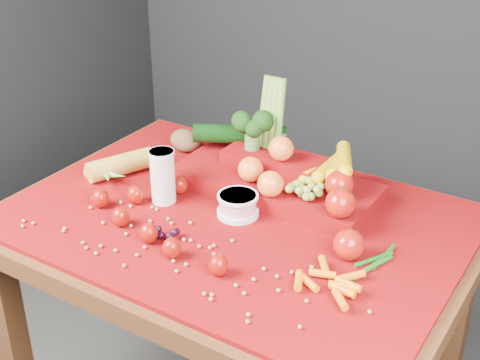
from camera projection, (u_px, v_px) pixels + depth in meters
The scene contains 12 objects.
table at pixel (236, 253), 1.64m from camera, with size 1.10×0.80×0.75m.
red_cloth at pixel (236, 218), 1.59m from camera, with size 1.05×0.75×0.01m, color #6D0703.
milk_glass at pixel (163, 175), 1.62m from camera, with size 0.06×0.06×0.14m.
yogurt_bowl at pixel (238, 204), 1.58m from camera, with size 0.10×0.10×0.05m.
strawberry_scatter at pixel (152, 217), 1.53m from camera, with size 0.44×0.28×0.05m.
dark_grape_cluster at pixel (165, 233), 1.50m from camera, with size 0.06×0.05×0.03m, color black, non-canonical shape.
soybean_scatter at pixel (185, 254), 1.44m from camera, with size 0.84×0.24×0.01m, color olive, non-canonical shape.
corn_ear at pixel (111, 171), 1.75m from camera, with size 0.24×0.26×0.06m.
potato at pixel (185, 141), 1.90m from camera, with size 0.10×0.07×0.07m, color #503C20.
baby_carrot_pile at pixel (328, 280), 1.34m from camera, with size 0.17×0.17×0.03m, color orange, non-canonical shape.
green_bean_pile at pixel (376, 262), 1.41m from camera, with size 0.14×0.12×0.01m, color #135413, non-canonical shape.
produce_mound at pixel (281, 172), 1.67m from camera, with size 0.60×0.38×0.27m.
Camera 1 is at (0.74, -1.15, 1.58)m, focal length 50.00 mm.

